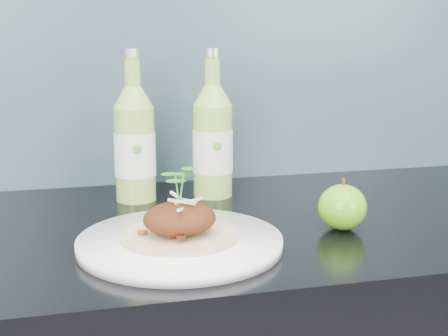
% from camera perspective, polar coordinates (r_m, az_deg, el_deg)
% --- Properties ---
extents(subway_backsplash, '(4.00, 0.02, 0.70)m').
position_cam_1_polar(subway_backsplash, '(1.27, -3.62, 14.49)').
color(subway_backsplash, '#658F9F').
rests_on(subway_backsplash, kitchen_counter).
extents(dinner_plate, '(0.39, 0.39, 0.02)m').
position_cam_1_polar(dinner_plate, '(0.90, -4.04, -6.80)').
color(dinner_plate, white).
rests_on(dinner_plate, kitchen_counter).
extents(pork_taco, '(0.17, 0.17, 0.10)m').
position_cam_1_polar(pork_taco, '(0.89, -4.08, -4.51)').
color(pork_taco, tan).
rests_on(pork_taco, dinner_plate).
extents(green_apple, '(0.09, 0.09, 0.08)m').
position_cam_1_polar(green_apple, '(0.99, 10.77, -3.54)').
color(green_apple, '#389810').
rests_on(green_apple, kitchen_counter).
extents(cider_bottle_left, '(0.08, 0.08, 0.27)m').
position_cam_1_polar(cider_bottle_left, '(1.14, -8.17, 2.18)').
color(cider_bottle_left, '#92BC4E').
rests_on(cider_bottle_left, kitchen_counter).
extents(cider_bottle_right, '(0.08, 0.08, 0.27)m').
position_cam_1_polar(cider_bottle_right, '(1.16, -1.03, 2.47)').
color(cider_bottle_right, '#94C351').
rests_on(cider_bottle_right, kitchen_counter).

